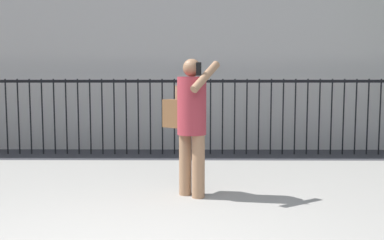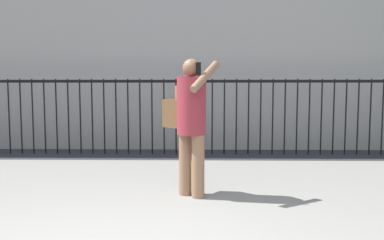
# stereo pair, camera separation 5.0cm
# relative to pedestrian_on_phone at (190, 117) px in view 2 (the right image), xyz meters

# --- Properties ---
(sidewalk) EXTENTS (28.00, 4.40, 0.15)m
(sidewalk) POSITION_rel_pedestrian_on_phone_xyz_m (-0.51, 0.03, -1.01)
(sidewalk) COLOR gray
(sidewalk) RESTS_ON ground
(iron_fence) EXTENTS (12.03, 0.04, 1.60)m
(iron_fence) POSITION_rel_pedestrian_on_phone_xyz_m (-0.51, 3.73, -0.07)
(iron_fence) COLOR black
(iron_fence) RESTS_ON ground
(pedestrian_on_phone) EXTENTS (0.70, 0.65, 1.62)m
(pedestrian_on_phone) POSITION_rel_pedestrian_on_phone_xyz_m (0.00, 0.00, 0.00)
(pedestrian_on_phone) COLOR #936B4C
(pedestrian_on_phone) RESTS_ON sidewalk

